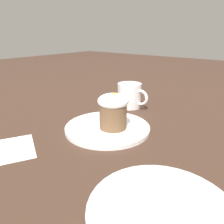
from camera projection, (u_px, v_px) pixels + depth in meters
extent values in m
plane|color=#3D281E|center=(108.00, 130.00, 0.64)|extent=(4.00, 4.00, 0.00)
cylinder|color=white|center=(107.00, 128.00, 0.64)|extent=(0.25, 0.25, 0.01)
cylinder|color=brown|center=(112.00, 117.00, 0.61)|extent=(0.08, 0.08, 0.07)
ellipsoid|color=white|center=(112.00, 101.00, 0.60)|extent=(0.09, 0.09, 0.04)
cone|color=orange|center=(114.00, 95.00, 0.58)|extent=(0.02, 0.01, 0.01)
sphere|color=green|center=(112.00, 94.00, 0.59)|extent=(0.01, 0.01, 0.01)
cube|color=silver|center=(97.00, 119.00, 0.68)|extent=(0.09, 0.04, 0.00)
ellipsoid|color=silver|center=(107.00, 125.00, 0.64)|extent=(0.04, 0.04, 0.01)
cylinder|color=white|center=(129.00, 95.00, 0.82)|extent=(0.09, 0.09, 0.09)
torus|color=white|center=(141.00, 98.00, 0.80)|extent=(0.06, 0.01, 0.06)
cylinder|color=silver|center=(162.00, 213.00, 0.34)|extent=(0.24, 0.24, 0.01)
cube|color=white|center=(10.00, 149.00, 0.53)|extent=(0.17, 0.16, 0.00)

